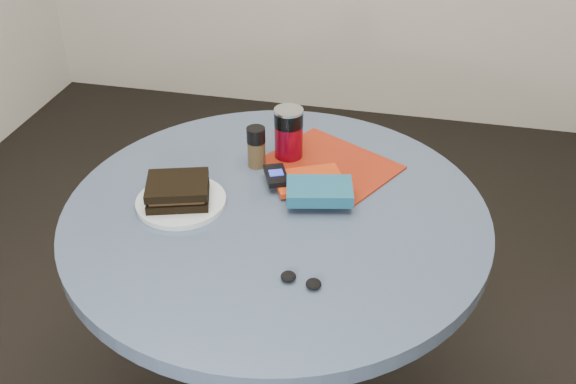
% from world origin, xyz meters
% --- Properties ---
extents(table, '(1.00, 1.00, 0.75)m').
position_xyz_m(table, '(0.00, 0.00, 0.59)').
color(table, black).
rests_on(table, ground).
extents(plate, '(0.22, 0.22, 0.01)m').
position_xyz_m(plate, '(-0.22, -0.03, 0.76)').
color(plate, silver).
rests_on(plate, table).
extents(sandwich, '(0.17, 0.16, 0.05)m').
position_xyz_m(sandwich, '(-0.23, -0.03, 0.79)').
color(sandwich, black).
rests_on(sandwich, plate).
extents(soda_can, '(0.08, 0.08, 0.14)m').
position_xyz_m(soda_can, '(-0.02, 0.23, 0.82)').
color(soda_can, maroon).
rests_on(soda_can, table).
extents(pepper_grinder, '(0.05, 0.05, 0.11)m').
position_xyz_m(pepper_grinder, '(-0.09, 0.17, 0.81)').
color(pepper_grinder, '#47361E').
rests_on(pepper_grinder, table).
extents(magazine, '(0.39, 0.36, 0.01)m').
position_xyz_m(magazine, '(0.10, 0.22, 0.75)').
color(magazine, maroon).
rests_on(magazine, table).
extents(red_book, '(0.20, 0.17, 0.01)m').
position_xyz_m(red_book, '(0.06, 0.11, 0.76)').
color(red_book, '#B7330E').
rests_on(red_book, magazine).
extents(novel, '(0.17, 0.13, 0.03)m').
position_xyz_m(novel, '(0.10, 0.04, 0.78)').
color(novel, navy).
rests_on(novel, red_book).
extents(mp3_player, '(0.08, 0.10, 0.02)m').
position_xyz_m(mp3_player, '(-0.02, 0.10, 0.78)').
color(mp3_player, black).
rests_on(mp3_player, red_book).
extents(headphones, '(0.09, 0.05, 0.02)m').
position_xyz_m(headphones, '(0.11, -0.24, 0.76)').
color(headphones, black).
rests_on(headphones, table).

